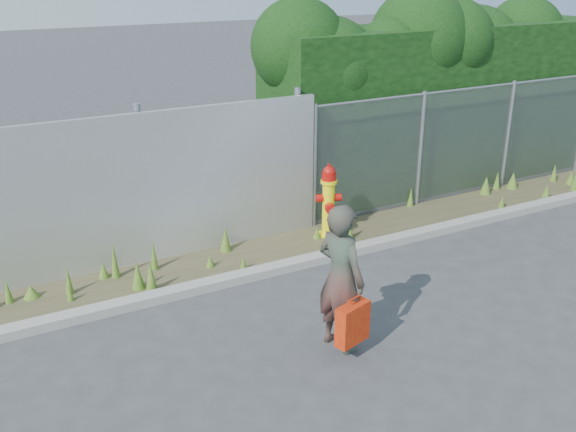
% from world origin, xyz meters
% --- Properties ---
extents(ground, '(80.00, 80.00, 0.00)m').
position_xyz_m(ground, '(0.00, 0.00, 0.00)').
color(ground, '#38393B').
rests_on(ground, ground).
extents(curb, '(16.00, 0.22, 0.12)m').
position_xyz_m(curb, '(0.00, 1.80, 0.06)').
color(curb, gray).
rests_on(curb, ground).
extents(weed_strip, '(16.00, 1.33, 0.54)m').
position_xyz_m(weed_strip, '(-0.12, 2.45, 0.11)').
color(weed_strip, '#453E27').
rests_on(weed_strip, ground).
extents(corrugated_fence, '(8.50, 0.21, 2.30)m').
position_xyz_m(corrugated_fence, '(-3.25, 3.01, 1.10)').
color(corrugated_fence, '#BBBEC2').
rests_on(corrugated_fence, ground).
extents(chainlink_fence, '(6.50, 0.07, 2.05)m').
position_xyz_m(chainlink_fence, '(4.25, 3.00, 1.03)').
color(chainlink_fence, gray).
rests_on(chainlink_fence, ground).
extents(hedge, '(7.59, 2.08, 3.69)m').
position_xyz_m(hedge, '(4.27, 4.05, 2.03)').
color(hedge, black).
rests_on(hedge, ground).
extents(fire_hydrant, '(0.40, 0.36, 1.20)m').
position_xyz_m(fire_hydrant, '(1.04, 2.53, 0.58)').
color(fire_hydrant, '#FFEE0D').
rests_on(fire_hydrant, ground).
extents(woman, '(0.56, 0.71, 1.72)m').
position_xyz_m(woman, '(-0.50, -0.18, 0.86)').
color(woman, '#0E5C46').
rests_on(woman, ground).
extents(red_tote_bag, '(0.42, 0.15, 0.55)m').
position_xyz_m(red_tote_bag, '(-0.52, -0.47, 0.44)').
color(red_tote_bag, '#BB140A').
extents(black_shoulder_bag, '(0.24, 0.10, 0.18)m').
position_xyz_m(black_shoulder_bag, '(-0.38, -0.02, 1.04)').
color(black_shoulder_bag, black).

